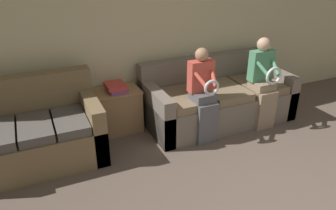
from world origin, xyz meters
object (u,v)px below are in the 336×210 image
object	(u,v)px
couch_main	(217,99)
book_stack	(116,87)
child_right_seated	(264,80)
child_left_seated	(204,92)
couch_side	(37,134)
side_shelf	(118,110)

from	to	relation	value
couch_main	book_stack	bearing A→B (deg)	169.58
child_right_seated	child_left_seated	bearing A→B (deg)	-179.94
couch_side	book_stack	bearing A→B (deg)	15.39
couch_main	child_left_seated	xyz separation A→B (m)	(-0.47, -0.41, 0.35)
child_right_seated	side_shelf	bearing A→B (deg)	160.19
child_left_seated	book_stack	world-z (taller)	child_left_seated
couch_side	book_stack	distance (m)	1.15
couch_side	child_left_seated	world-z (taller)	child_left_seated
child_right_seated	side_shelf	world-z (taller)	child_right_seated
couch_side	side_shelf	distance (m)	1.12
couch_side	side_shelf	xyz separation A→B (m)	(1.07, 0.31, -0.04)
couch_main	couch_side	xyz separation A→B (m)	(-2.50, -0.03, 0.02)
couch_side	side_shelf	size ratio (longest dim) A/B	2.40
side_shelf	child_right_seated	bearing A→B (deg)	-19.81
side_shelf	book_stack	world-z (taller)	book_stack
child_right_seated	side_shelf	size ratio (longest dim) A/B	2.04
couch_main	couch_side	size ratio (longest dim) A/B	1.45
couch_main	child_left_seated	distance (m)	0.72
side_shelf	book_stack	distance (m)	0.34
child_left_seated	side_shelf	xyz separation A→B (m)	(-0.95, 0.68, -0.36)
couch_side	child_right_seated	size ratio (longest dim) A/B	1.17
couch_main	couch_side	world-z (taller)	couch_side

